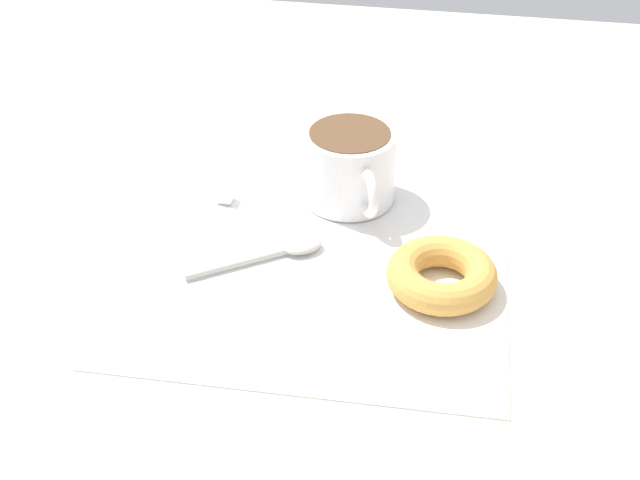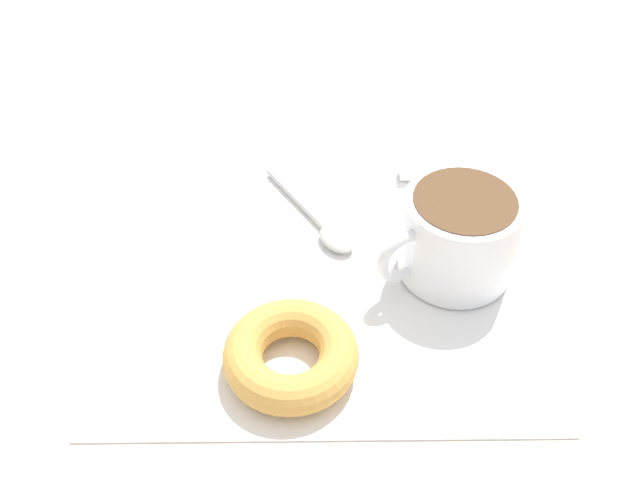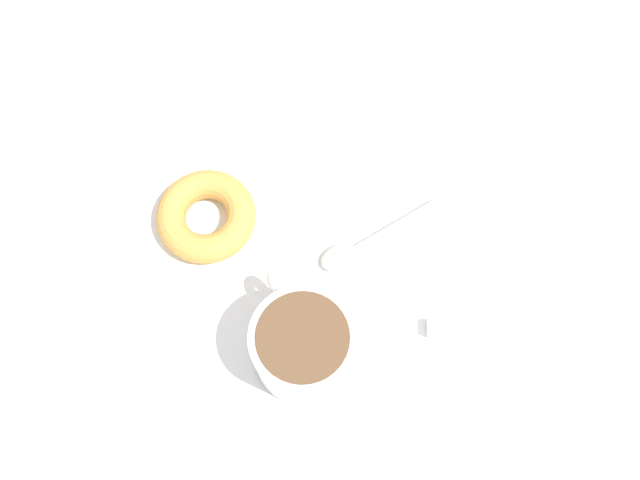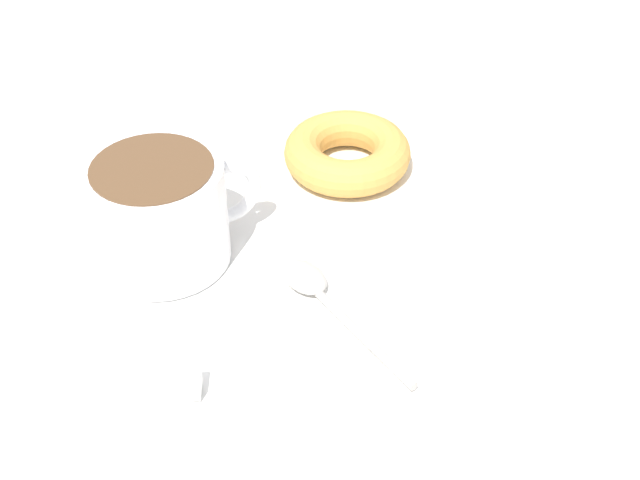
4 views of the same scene
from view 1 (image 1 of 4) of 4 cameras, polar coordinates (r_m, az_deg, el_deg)
The scene contains 6 objects.
ground_plane at distance 79.36cm, azimuth -1.27°, elevation -1.86°, with size 120.00×120.00×2.00cm, color beige.
napkin at distance 78.53cm, azimuth -0.00°, elevation -1.27°, with size 32.64×32.64×0.30cm, color white.
coffee_cup at distance 84.46cm, azimuth 1.92°, elevation 4.82°, with size 8.82×11.02×7.09cm.
donut at distance 75.09cm, azimuth 7.79°, elevation -2.21°, with size 9.33×9.33×2.73cm, color gold.
spoon at distance 78.77cm, azimuth -2.28°, elevation -0.67°, with size 11.37×8.25×0.90cm.
sugar_cube at distance 86.08cm, azimuth -6.10°, elevation 2.95°, with size 1.45×1.45×1.45cm, color white.
Camera 1 is at (-12.33, 61.34, 47.83)cm, focal length 50.00 mm.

